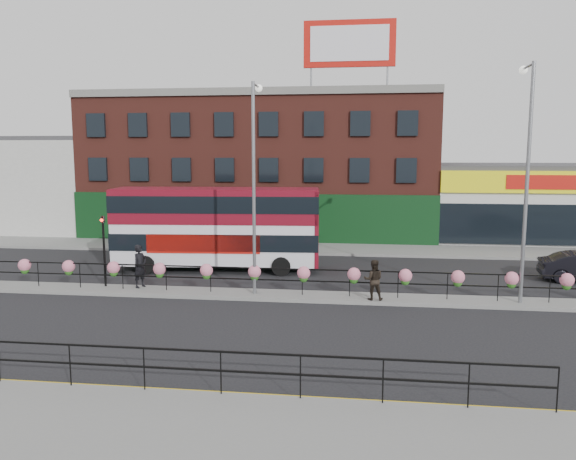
# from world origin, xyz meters

# --- Properties ---
(ground) EXTENTS (120.00, 120.00, 0.00)m
(ground) POSITION_xyz_m (0.00, 0.00, 0.00)
(ground) COLOR black
(ground) RESTS_ON ground
(south_pavement) EXTENTS (60.00, 4.00, 0.15)m
(south_pavement) POSITION_xyz_m (0.00, -12.00, 0.07)
(south_pavement) COLOR slate
(south_pavement) RESTS_ON ground
(north_pavement) EXTENTS (60.00, 4.00, 0.15)m
(north_pavement) POSITION_xyz_m (0.00, 12.00, 0.07)
(north_pavement) COLOR slate
(north_pavement) RESTS_ON ground
(median) EXTENTS (60.00, 1.60, 0.15)m
(median) POSITION_xyz_m (0.00, 0.00, 0.07)
(median) COLOR slate
(median) RESTS_ON ground
(yellow_line_inner) EXTENTS (60.00, 0.10, 0.01)m
(yellow_line_inner) POSITION_xyz_m (0.00, -9.70, 0.01)
(yellow_line_inner) COLOR gold
(yellow_line_inner) RESTS_ON ground
(yellow_line_outer) EXTENTS (60.00, 0.10, 0.01)m
(yellow_line_outer) POSITION_xyz_m (0.00, -9.88, 0.01)
(yellow_line_outer) COLOR gold
(yellow_line_outer) RESTS_ON ground
(brick_building) EXTENTS (25.00, 12.21, 10.30)m
(brick_building) POSITION_xyz_m (-4.00, 19.96, 5.13)
(brick_building) COLOR brown
(brick_building) RESTS_ON ground
(supermarket) EXTENTS (15.00, 12.25, 5.30)m
(supermarket) POSITION_xyz_m (16.00, 19.90, 2.65)
(supermarket) COLOR silver
(supermarket) RESTS_ON ground
(warehouse_west) EXTENTS (15.50, 12.00, 7.30)m
(warehouse_west) POSITION_xyz_m (-24.25, 20.00, 3.65)
(warehouse_west) COLOR #BABAB5
(warehouse_west) RESTS_ON ground
(billboard) EXTENTS (6.00, 0.29, 4.40)m
(billboard) POSITION_xyz_m (2.50, 14.99, 13.18)
(billboard) COLOR #B5140C
(billboard) RESTS_ON brick_building
(median_railing) EXTENTS (30.04, 0.56, 1.23)m
(median_railing) POSITION_xyz_m (0.00, 0.00, 1.05)
(median_railing) COLOR black
(median_railing) RESTS_ON median
(south_railing) EXTENTS (20.04, 0.05, 1.12)m
(south_railing) POSITION_xyz_m (-2.00, -10.10, 0.96)
(south_railing) COLOR black
(south_railing) RESTS_ON south_pavement
(double_decker_bus) EXTENTS (10.82, 3.28, 4.31)m
(double_decker_bus) POSITION_xyz_m (-3.99, 5.13, 2.65)
(double_decker_bus) COLOR silver
(double_decker_bus) RESTS_ON ground
(pedestrian_a) EXTENTS (1.05, 0.98, 1.93)m
(pedestrian_a) POSITION_xyz_m (-6.34, 0.40, 1.12)
(pedestrian_a) COLOR black
(pedestrian_a) RESTS_ON median
(pedestrian_b) EXTENTS (0.85, 0.68, 1.67)m
(pedestrian_b) POSITION_xyz_m (3.98, -0.43, 0.98)
(pedestrian_b) COLOR black
(pedestrian_b) RESTS_ON median
(lamp_column_west) EXTENTS (0.32, 1.56, 8.91)m
(lamp_column_west) POSITION_xyz_m (-1.04, 0.13, 5.43)
(lamp_column_west) COLOR gray
(lamp_column_west) RESTS_ON median
(lamp_column_east) EXTENTS (0.34, 1.66, 9.49)m
(lamp_column_east) POSITION_xyz_m (9.85, 0.10, 5.77)
(lamp_column_east) COLOR gray
(lamp_column_east) RESTS_ON median
(traffic_light_median) EXTENTS (0.15, 0.28, 3.65)m
(traffic_light_median) POSITION_xyz_m (-8.00, 0.39, 2.47)
(traffic_light_median) COLOR black
(traffic_light_median) RESTS_ON median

